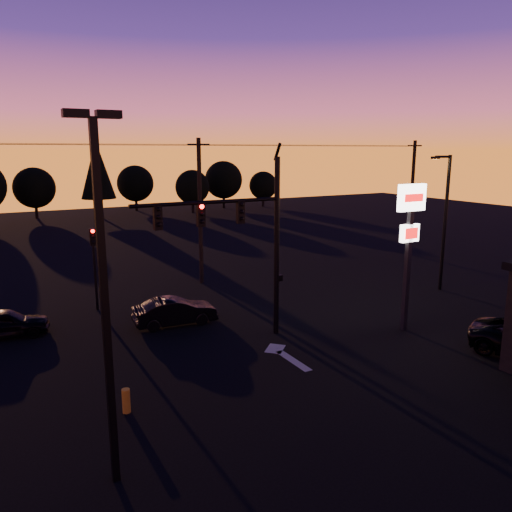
{
  "coord_description": "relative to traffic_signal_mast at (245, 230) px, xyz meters",
  "views": [
    {
      "loc": [
        -9.81,
        -14.63,
        8.28
      ],
      "look_at": [
        1.0,
        5.0,
        3.5
      ],
      "focal_mm": 35.0,
      "sensor_mm": 36.0,
      "label": 1
    }
  ],
  "objects": [
    {
      "name": "power_wires",
      "position": [
        2.1,
        10.01,
        3.63
      ],
      "size": [
        36.0,
        1.22,
        0.07
      ],
      "color": "black",
      "rests_on": "ground"
    },
    {
      "name": "bollard",
      "position": [
        -6.29,
        -3.77,
        -4.54
      ],
      "size": [
        0.27,
        0.27,
        0.8
      ],
      "primitive_type": "cylinder",
      "color": "orange",
      "rests_on": "ground"
    },
    {
      "name": "tree_3",
      "position": [
        -3.9,
        48.01,
        -1.19
      ],
      "size": [
        4.95,
        4.95,
        6.22
      ],
      "color": "black",
      "rests_on": "ground"
    },
    {
      "name": "pylon_sign",
      "position": [
        7.1,
        -2.49,
        -0.02
      ],
      "size": [
        1.5,
        0.28,
        6.8
      ],
      "color": "black",
      "rests_on": "ground"
    },
    {
      "name": "lane_arrow",
      "position": [
        0.6,
        -2.33,
        -4.93
      ],
      "size": [
        1.2,
        3.1,
        0.01
      ],
      "color": "beige",
      "rests_on": "ground"
    },
    {
      "name": "tree_8",
      "position": [
        27.1,
        46.01,
        -1.82
      ],
      "size": [
        4.12,
        4.12,
        5.19
      ],
      "color": "black",
      "rests_on": "ground"
    },
    {
      "name": "car_left",
      "position": [
        -9.37,
        5.49,
        -4.29
      ],
      "size": [
        3.95,
        2.05,
        1.28
      ],
      "primitive_type": "imported",
      "rotation": [
        0.0,
        0.0,
        1.42
      ],
      "color": "black",
      "rests_on": "ground"
    },
    {
      "name": "tree_6",
      "position": [
        15.1,
        44.01,
        -1.5
      ],
      "size": [
        4.54,
        4.54,
        5.71
      ],
      "color": "black",
      "rests_on": "ground"
    },
    {
      "name": "streetlight",
      "position": [
        14.01,
        1.51,
        -0.52
      ],
      "size": [
        1.55,
        0.35,
        8.0
      ],
      "color": "black",
      "rests_on": "ground"
    },
    {
      "name": "parking_lot_light",
      "position": [
        -7.4,
        -6.99,
        0.33
      ],
      "size": [
        1.25,
        0.3,
        9.14
      ],
      "color": "black",
      "rests_on": "ground"
    },
    {
      "name": "utility_pole_1",
      "position": [
        2.1,
        10.01,
        -0.34
      ],
      "size": [
        1.4,
        0.26,
        9.0
      ],
      "color": "black",
      "rests_on": "ground"
    },
    {
      "name": "utility_pole_2",
      "position": [
        20.1,
        10.01,
        -0.34
      ],
      "size": [
        1.4,
        0.26,
        9.0
      ],
      "color": "black",
      "rests_on": "ground"
    },
    {
      "name": "tree_4",
      "position": [
        3.1,
        45.01,
        0.99
      ],
      "size": [
        4.18,
        4.18,
        9.5
      ],
      "color": "black",
      "rests_on": "ground"
    },
    {
      "name": "ground",
      "position": [
        0.1,
        -3.99,
        -4.94
      ],
      "size": [
        120.0,
        120.0,
        0.0
      ],
      "primitive_type": "plane",
      "color": "black",
      "rests_on": "ground"
    },
    {
      "name": "traffic_signal_mast",
      "position": [
        0.0,
        0.0,
        0.0
      ],
      "size": [
        6.79,
        0.52,
        8.58
      ],
      "color": "black",
      "rests_on": "ground"
    },
    {
      "name": "tree_5",
      "position": [
        9.1,
        50.01,
        -1.19
      ],
      "size": [
        4.95,
        4.95,
        6.22
      ],
      "color": "black",
      "rests_on": "ground"
    },
    {
      "name": "secondary_signal",
      "position": [
        -4.9,
        7.49,
        -2.07
      ],
      "size": [
        0.3,
        0.31,
        4.35
      ],
      "color": "black",
      "rests_on": "ground"
    },
    {
      "name": "tree_7",
      "position": [
        21.1,
        47.01,
        -0.88
      ],
      "size": [
        5.36,
        5.36,
        6.74
      ],
      "color": "black",
      "rests_on": "ground"
    },
    {
      "name": "car_mid",
      "position": [
        -2.07,
        3.35,
        -4.28
      ],
      "size": [
        4.08,
        1.74,
        1.31
      ],
      "primitive_type": "imported",
      "rotation": [
        0.0,
        0.0,
        1.48
      ],
      "color": "black",
      "rests_on": "ground"
    }
  ]
}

